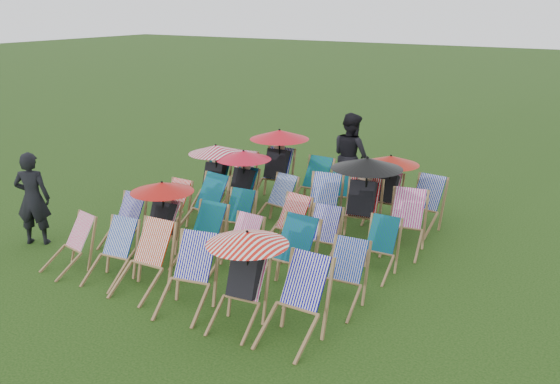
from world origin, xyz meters
The scene contains 33 objects.
ground centered at (0.00, 0.00, 0.00)m, with size 100.00×100.00×0.00m, color black.
deckchair_0 centered at (-2.00, -2.28, 0.42)m, with size 0.69×0.86×0.84m.
deckchair_1 centered at (-1.17, -2.20, 0.44)m, with size 0.65×0.86×0.88m.
deckchair_2 centered at (-0.51, -2.22, 0.48)m, with size 0.68×0.92×0.97m.
deckchair_3 centered at (0.39, -2.32, 0.49)m, with size 0.81×1.01×0.98m.
deckchair_4 centered at (1.25, -2.27, 0.66)m, with size 1.05×1.12×1.25m.
deckchair_5 centered at (2.01, -2.25, 0.50)m, with size 0.68×0.94×1.01m.
deckchair_6 centered at (-2.04, -1.10, 0.42)m, with size 0.60×0.81×0.84m.
deckchair_7 centered at (-1.25, -1.07, 0.64)m, with size 1.02×1.06×1.22m.
deckchair_8 centered at (-0.41, -1.06, 0.47)m, with size 0.62×0.87×0.93m.
deckchair_9 centered at (0.29, -1.05, 0.43)m, with size 0.61×0.83×0.87m.
deckchair_10 centered at (1.22, -1.15, 0.51)m, with size 0.74×0.99×1.03m.
deckchair_11 centered at (2.11, -1.16, 0.44)m, with size 0.63×0.84×0.87m.
deckchair_12 centered at (-1.96, 0.00, 0.42)m, with size 0.57×0.78×0.83m.
deckchair_13 centered at (-1.25, 0.02, 0.51)m, with size 0.79×1.02×1.02m.
deckchair_14 centered at (-0.51, -0.03, 0.43)m, with size 0.63×0.84×0.87m.
deckchair_15 centered at (0.45, 0.07, 0.46)m, with size 0.73×0.92×0.91m.
deckchair_16 centered at (1.15, -0.02, 0.43)m, with size 0.64×0.84×0.86m.
deckchair_17 centered at (2.09, 0.08, 0.42)m, with size 0.58×0.79×0.84m.
deckchair_18 centered at (-1.96, 1.28, 0.68)m, with size 1.08×1.15×1.28m.
deckchair_19 centered at (-1.28, 1.25, 0.66)m, with size 1.06×1.11×1.26m.
deckchair_20 centered at (-0.41, 1.12, 0.44)m, with size 0.70×0.89×0.89m.
deckchair_21 centered at (0.49, 1.27, 0.49)m, with size 0.81×1.01×0.99m.
deckchair_22 centered at (1.28, 1.25, 0.77)m, with size 1.23×1.33×1.46m.
deckchair_23 centered at (2.11, 1.17, 0.49)m, with size 0.78×0.99×0.98m.
deckchair_24 centered at (-2.08, 2.39, 0.43)m, with size 0.68×0.87×0.87m.
deckchair_25 centered at (-1.23, 2.47, 0.77)m, with size 1.23×1.31×1.45m.
deckchair_26 centered at (-0.31, 2.32, 0.49)m, with size 0.68×0.93×0.98m.
deckchair_27 centered at (0.33, 2.30, 0.42)m, with size 0.68×0.86×0.85m.
deckchair_28 centered at (1.27, 2.37, 0.66)m, with size 1.06×1.12×1.26m.
deckchair_29 centered at (2.01, 2.28, 0.48)m, with size 0.73×0.94×0.95m.
person_left centered at (-3.38, -1.82, 0.81)m, with size 0.59×0.39×1.61m, color black.
person_rear centered at (0.07, 3.37, 0.90)m, with size 0.88×0.69×1.81m, color black.
Camera 1 is at (5.45, -8.12, 4.01)m, focal length 40.00 mm.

